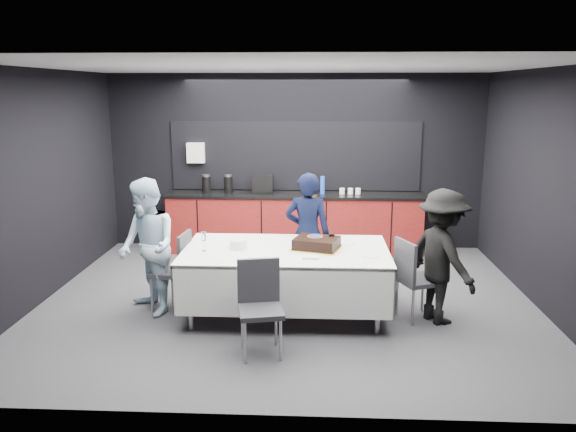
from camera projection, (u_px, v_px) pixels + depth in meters
The scene contains 18 objects.
ground at pixel (288, 301), 6.93m from camera, with size 6.00×6.00×0.00m, color #3D3D41.
room_shell at pixel (288, 150), 6.52m from camera, with size 6.04×5.04×2.82m.
kitchenette at pixel (293, 218), 8.97m from camera, with size 4.10×0.64×2.05m.
party_table at pixel (286, 261), 6.40m from camera, with size 2.32×1.32×0.78m.
cake_assembly at pixel (317, 243), 6.36m from camera, with size 0.61×0.55×0.16m.
plate_stack at pixel (238, 244), 6.39m from camera, with size 0.20×0.20×0.10m, color white.
loose_plate_near at pixel (258, 255), 6.11m from camera, with size 0.22×0.22×0.01m, color white.
loose_plate_right_a at pixel (348, 243), 6.58m from camera, with size 0.19×0.19×0.01m, color white.
loose_plate_right_b at pixel (370, 255), 6.10m from camera, with size 0.20×0.20×0.01m, color white.
loose_plate_far at pixel (301, 240), 6.71m from camera, with size 0.18×0.18×0.01m, color white.
fork_pile at pixel (311, 257), 6.00m from camera, with size 0.17×0.11×0.03m, color white.
champagne_flute at pixel (204, 237), 6.25m from camera, with size 0.06×0.06×0.22m.
chair_left at pixel (176, 265), 6.58m from camera, with size 0.46×0.46×0.92m.
chair_right at pixel (413, 274), 6.27m from camera, with size 0.55×0.55×0.92m.
chair_near at pixel (260, 300), 5.49m from camera, with size 0.50×0.50×0.92m.
person_center at pixel (308, 234), 7.04m from camera, with size 0.57×0.37×1.55m, color black.
person_left at pixel (147, 247), 6.40m from camera, with size 0.77×0.60×1.58m, color silver.
person_right at pixel (442, 257), 6.17m from camera, with size 0.97×0.56×1.50m, color black.
Camera 1 is at (0.32, -6.52, 2.55)m, focal length 35.00 mm.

